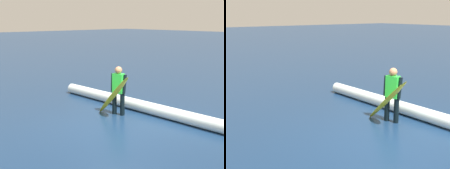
% 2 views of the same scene
% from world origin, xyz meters
% --- Properties ---
extents(ground_plane, '(122.89, 122.89, 0.00)m').
position_xyz_m(ground_plane, '(0.00, 0.00, 0.00)').
color(ground_plane, navy).
extents(surfer, '(0.50, 0.28, 1.49)m').
position_xyz_m(surfer, '(0.82, -0.83, 0.83)').
color(surfer, black).
rests_on(surfer, ground_plane).
extents(surfboard, '(1.41, 0.41, 1.33)m').
position_xyz_m(surfboard, '(0.74, -0.54, 0.65)').
color(surfboard, yellow).
rests_on(surfboard, ground_plane).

